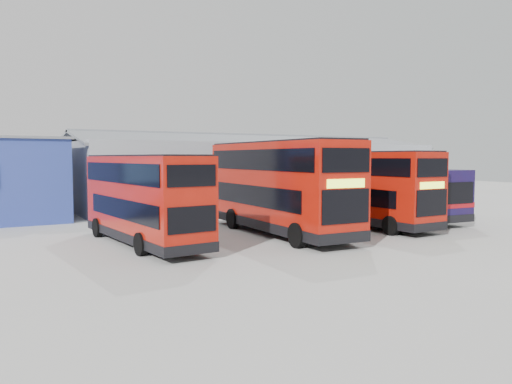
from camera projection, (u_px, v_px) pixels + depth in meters
name	position (u px, v px, depth m)	size (l,w,h in m)	color
ground_plane	(330.00, 248.00, 21.57)	(120.00, 120.00, 0.00)	#A5A5A0
maintenance_shed	(255.00, 173.00, 42.63)	(30.50, 12.00, 5.89)	#9BA1A9
double_decker_left	(143.00, 200.00, 22.29)	(2.94, 9.65, 4.03)	#A31409
double_decker_centre	(278.00, 188.00, 25.39)	(3.33, 11.29, 4.72)	#A31409
double_decker_right	(360.00, 189.00, 28.43)	(2.66, 10.08, 4.25)	#A31409
single_decker_blue	(384.00, 193.00, 32.32)	(3.64, 12.04, 3.22)	#110C37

